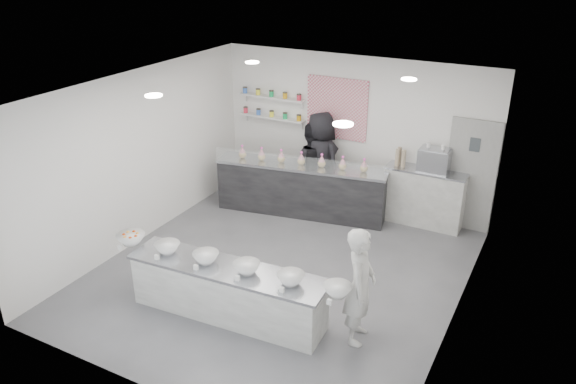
% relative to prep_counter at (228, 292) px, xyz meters
% --- Properties ---
extents(floor, '(6.00, 6.00, 0.00)m').
position_rel_prep_counter_xyz_m(floor, '(0.11, 1.33, -0.40)').
color(floor, '#515156').
rests_on(floor, ground).
extents(ceiling, '(6.00, 6.00, 0.00)m').
position_rel_prep_counter_xyz_m(ceiling, '(0.11, 1.33, 2.60)').
color(ceiling, white).
rests_on(ceiling, floor).
extents(back_wall, '(5.50, 0.00, 5.50)m').
position_rel_prep_counter_xyz_m(back_wall, '(0.11, 4.33, 1.10)').
color(back_wall, white).
rests_on(back_wall, floor).
extents(left_wall, '(0.00, 6.00, 6.00)m').
position_rel_prep_counter_xyz_m(left_wall, '(-2.64, 1.33, 1.10)').
color(left_wall, white).
rests_on(left_wall, floor).
extents(right_wall, '(0.00, 6.00, 6.00)m').
position_rel_prep_counter_xyz_m(right_wall, '(2.86, 1.33, 1.10)').
color(right_wall, white).
rests_on(right_wall, floor).
extents(back_door, '(0.88, 0.04, 2.10)m').
position_rel_prep_counter_xyz_m(back_door, '(2.41, 4.30, 0.65)').
color(back_door, gray).
rests_on(back_door, floor).
extents(pattern_panel, '(1.25, 0.03, 1.20)m').
position_rel_prep_counter_xyz_m(pattern_panel, '(-0.24, 4.31, 1.55)').
color(pattern_panel, '#C63351').
rests_on(pattern_panel, back_wall).
extents(jar_shelf_lower, '(1.45, 0.22, 0.04)m').
position_rel_prep_counter_xyz_m(jar_shelf_lower, '(-1.64, 4.23, 1.20)').
color(jar_shelf_lower, silver).
rests_on(jar_shelf_lower, back_wall).
extents(jar_shelf_upper, '(1.45, 0.22, 0.04)m').
position_rel_prep_counter_xyz_m(jar_shelf_upper, '(-1.64, 4.23, 1.62)').
color(jar_shelf_upper, silver).
rests_on(jar_shelf_upper, back_wall).
extents(preserve_jars, '(1.45, 0.10, 0.56)m').
position_rel_prep_counter_xyz_m(preserve_jars, '(-1.64, 4.21, 1.48)').
color(preserve_jars, '#D02A42').
rests_on(preserve_jars, jar_shelf_lower).
extents(downlight_0, '(0.24, 0.24, 0.02)m').
position_rel_prep_counter_xyz_m(downlight_0, '(-1.29, 0.33, 2.58)').
color(downlight_0, white).
rests_on(downlight_0, ceiling).
extents(downlight_1, '(0.24, 0.24, 0.02)m').
position_rel_prep_counter_xyz_m(downlight_1, '(1.51, 0.33, 2.58)').
color(downlight_1, white).
rests_on(downlight_1, ceiling).
extents(downlight_2, '(0.24, 0.24, 0.02)m').
position_rel_prep_counter_xyz_m(downlight_2, '(-1.29, 2.93, 2.58)').
color(downlight_2, white).
rests_on(downlight_2, ceiling).
extents(downlight_3, '(0.24, 0.24, 0.02)m').
position_rel_prep_counter_xyz_m(downlight_3, '(1.51, 2.93, 2.58)').
color(downlight_3, white).
rests_on(downlight_3, ceiling).
extents(prep_counter, '(2.95, 0.83, 0.79)m').
position_rel_prep_counter_xyz_m(prep_counter, '(0.00, 0.00, 0.00)').
color(prep_counter, '#9F9F9A').
rests_on(prep_counter, floor).
extents(back_bar, '(3.36, 1.18, 1.02)m').
position_rel_prep_counter_xyz_m(back_bar, '(-0.57, 3.43, 0.11)').
color(back_bar, black).
rests_on(back_bar, floor).
extents(sneeze_guard, '(3.21, 0.59, 0.28)m').
position_rel_prep_counter_xyz_m(sneeze_guard, '(-0.52, 3.15, 0.77)').
color(sneeze_guard, white).
rests_on(sneeze_guard, back_bar).
extents(espresso_ledge, '(1.47, 0.47, 1.09)m').
position_rel_prep_counter_xyz_m(espresso_ledge, '(1.66, 4.11, 0.15)').
color(espresso_ledge, '#9F9F9A').
rests_on(espresso_ledge, floor).
extents(espresso_machine, '(0.55, 0.38, 0.42)m').
position_rel_prep_counter_xyz_m(espresso_machine, '(1.77, 4.11, 0.91)').
color(espresso_machine, '#93969E').
rests_on(espresso_machine, espresso_ledge).
extents(cup_stacks, '(0.24, 0.24, 0.33)m').
position_rel_prep_counter_xyz_m(cup_stacks, '(1.17, 4.11, 0.86)').
color(cup_stacks, gray).
rests_on(cup_stacks, espresso_ledge).
extents(prep_bowls, '(3.65, 0.69, 0.15)m').
position_rel_prep_counter_xyz_m(prep_bowls, '(0.00, 0.00, 0.47)').
color(prep_bowls, white).
rests_on(prep_bowls, prep_counter).
extents(label_cards, '(3.31, 0.04, 0.07)m').
position_rel_prep_counter_xyz_m(label_cards, '(-0.03, -0.51, 0.43)').
color(label_cards, white).
rests_on(label_cards, prep_counter).
extents(cookie_bags, '(2.53, 0.59, 0.27)m').
position_rel_prep_counter_xyz_m(cookie_bags, '(-0.57, 3.43, 0.76)').
color(cookie_bags, '#C9778D').
rests_on(cookie_bags, back_bar).
extents(woman_prep, '(0.50, 0.67, 1.65)m').
position_rel_prep_counter_xyz_m(woman_prep, '(1.81, 0.39, 0.43)').
color(woman_prep, beige).
rests_on(woman_prep, floor).
extents(staff_left, '(1.02, 0.92, 1.72)m').
position_rel_prep_counter_xyz_m(staff_left, '(-0.59, 3.88, 0.46)').
color(staff_left, black).
rests_on(staff_left, floor).
extents(staff_right, '(1.12, 0.93, 1.95)m').
position_rel_prep_counter_xyz_m(staff_right, '(-0.39, 3.93, 0.58)').
color(staff_right, black).
rests_on(staff_right, floor).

